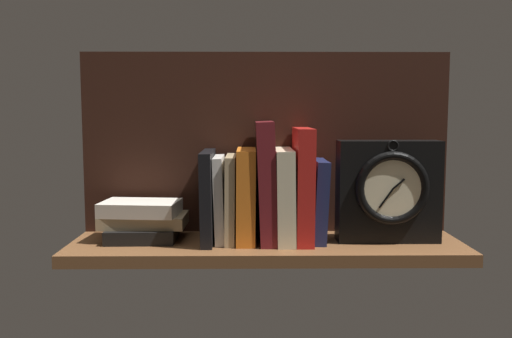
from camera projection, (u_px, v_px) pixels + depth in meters
ground_plane at (267, 248)px, 113.85cm from camera, size 81.50×22.46×2.50cm
back_panel at (265, 143)px, 122.19cm from camera, size 81.50×1.20×40.14cm
book_black_skeptic at (208, 196)px, 114.14cm from camera, size 2.58×16.97×18.91cm
book_white_catcher at (220, 199)px, 114.22cm from camera, size 2.46×12.65×17.81cm
book_tan_shortstories at (231, 198)px, 114.24cm from camera, size 2.19×13.99×17.98cm
book_orange_pandolfini at (246, 195)px, 114.20cm from camera, size 3.99×14.88×19.33cm
book_maroon_dawkins at (265, 181)px, 113.95cm from camera, size 4.59×15.80×25.14cm
book_cream_twain at (284, 195)px, 114.29cm from camera, size 3.98×16.45×19.34cm
book_red_requiem at (303, 185)px, 114.10cm from camera, size 3.65×16.43×23.68cm
book_navy_bierce at (319, 200)px, 114.49cm from camera, size 3.30×12.80×17.10cm
framed_clock at (389, 191)px, 112.89cm from camera, size 21.12×7.47×21.40cm
book_stack_side at (143, 221)px, 115.34cm from camera, size 17.89×12.95×8.29cm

